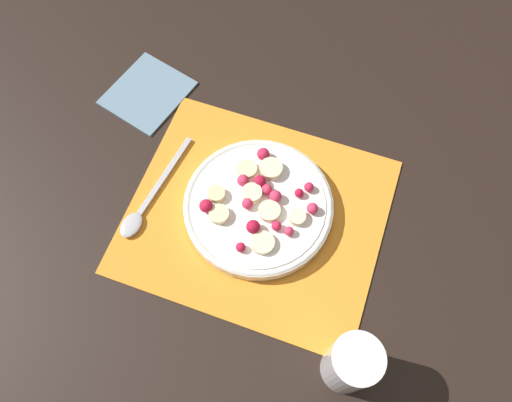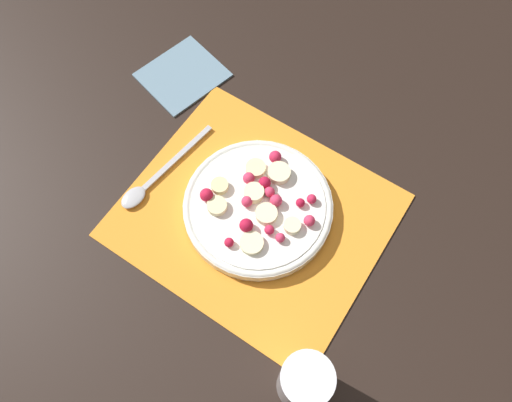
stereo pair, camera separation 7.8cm
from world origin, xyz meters
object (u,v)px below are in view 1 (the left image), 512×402
(napkin, at_px, (147,92))
(fruit_bowl, at_px, (256,205))
(spoon, at_px, (143,208))
(drinking_glass, at_px, (351,364))

(napkin, bearing_deg, fruit_bowl, 149.96)
(fruit_bowl, distance_m, napkin, 0.31)
(spoon, xyz_separation_m, napkin, (0.09, -0.21, -0.01))
(fruit_bowl, relative_size, napkin, 1.43)
(spoon, relative_size, napkin, 1.23)
(drinking_glass, distance_m, napkin, 0.58)
(fruit_bowl, distance_m, drinking_glass, 0.28)
(napkin, bearing_deg, drinking_glass, 143.45)
(fruit_bowl, xyz_separation_m, spoon, (0.17, 0.06, -0.01))
(spoon, distance_m, napkin, 0.23)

